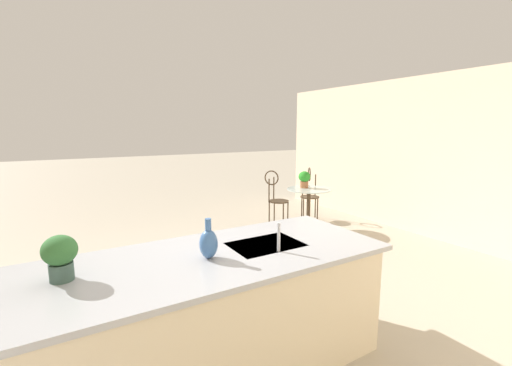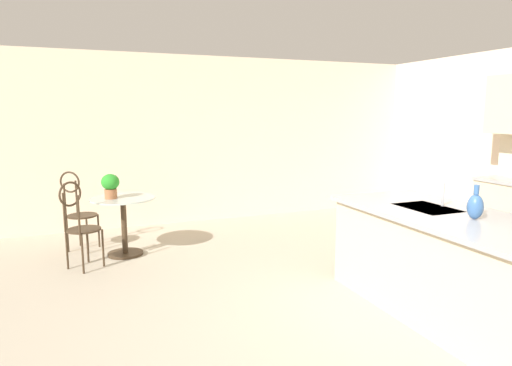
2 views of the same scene
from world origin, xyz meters
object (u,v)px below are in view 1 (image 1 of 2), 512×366
Objects in this scene: chair_by_island at (309,191)px; vase_on_counter at (209,243)px; bistro_table at (309,205)px; chair_near_window at (276,195)px; potted_plant_counter_far at (60,255)px; potted_plant_on_table at (304,178)px.

chair_by_island is 3.62× the size of vase_on_counter.
bistro_table is 0.65m from chair_near_window.
vase_on_counter reaches higher than chair_by_island.
bistro_table is 0.72m from chair_by_island.
chair_by_island is at bearing -130.97° from bistro_table.
chair_by_island is at bearing -146.11° from potted_plant_counter_far.
vase_on_counter is at bearing 171.86° from potted_plant_counter_far.
potted_plant_counter_far reaches higher than chair_near_window.
chair_near_window is at bearing -54.93° from bistro_table.
bistro_table is 2.84× the size of potted_plant_counter_far.
potted_plant_on_table is at bearing -138.47° from vase_on_counter.
chair_near_window is at bearing -140.48° from potted_plant_counter_far.
chair_near_window is 0.83m from chair_by_island.
potted_plant_on_table reaches higher than chair_by_island.
potted_plant_counter_far is at bearing 33.89° from chair_by_island.
chair_by_island is 3.39× the size of potted_plant_on_table.
chair_near_window is 0.63m from potted_plant_on_table.
vase_on_counter is at bearing 40.04° from bistro_table.
chair_by_island is (-0.83, -0.01, 0.00)m from chair_near_window.
potted_plant_on_table is at bearing -146.97° from potted_plant_counter_far.
chair_near_window is 4.09m from vase_on_counter.
potted_plant_on_table is (-0.00, -0.14, 0.47)m from bistro_table.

